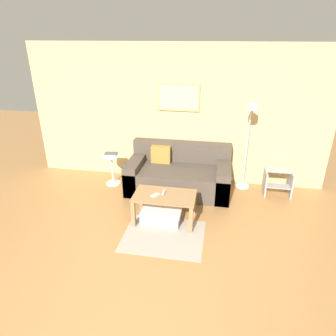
{
  "coord_description": "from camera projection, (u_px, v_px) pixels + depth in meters",
  "views": [
    {
      "loc": [
        0.85,
        -2.01,
        2.67
      ],
      "look_at": [
        0.12,
        1.97,
        0.85
      ],
      "focal_mm": 32.0,
      "sensor_mm": 36.0,
      "label": 1
    }
  ],
  "objects": [
    {
      "name": "side_table",
      "position": [
        112.0,
        167.0,
        5.69
      ],
      "size": [
        0.33,
        0.33,
        0.58
      ],
      "color": "white",
      "rests_on": "ground_plane"
    },
    {
      "name": "book_stack",
      "position": [
        111.0,
        154.0,
        5.6
      ],
      "size": [
        0.25,
        0.2,
        0.04
      ],
      "color": "silver",
      "rests_on": "side_table"
    },
    {
      "name": "wall_back",
      "position": [
        175.0,
        115.0,
        5.58
      ],
      "size": [
        5.6,
        0.09,
        2.55
      ],
      "color": "tan",
      "rests_on": "ground_plane"
    },
    {
      "name": "floor_lamp",
      "position": [
        249.0,
        137.0,
        5.18
      ],
      "size": [
        0.25,
        0.46,
        1.63
      ],
      "color": "white",
      "rests_on": "ground_plane"
    },
    {
      "name": "couch",
      "position": [
        179.0,
        175.0,
        5.51
      ],
      "size": [
        1.85,
        0.95,
        0.82
      ],
      "color": "#4C4238",
      "rests_on": "ground_plane"
    },
    {
      "name": "remote_control",
      "position": [
        164.0,
        192.0,
        4.57
      ],
      "size": [
        0.05,
        0.15,
        0.02
      ],
      "primitive_type": "cube",
      "rotation": [
        0.0,
        0.0,
        -0.04
      ],
      "color": "#99999E",
      "rests_on": "coffee_table"
    },
    {
      "name": "storage_bin",
      "position": [
        161.0,
        215.0,
        4.65
      ],
      "size": [
        0.61,
        0.46,
        0.19
      ],
      "color": "gray",
      "rests_on": "ground_plane"
    },
    {
      "name": "area_rug",
      "position": [
        164.0,
        236.0,
        4.32
      ],
      "size": [
        1.15,
        0.93,
        0.01
      ],
      "primitive_type": "cube",
      "color": "#A39989",
      "rests_on": "ground_plane"
    },
    {
      "name": "step_stool",
      "position": [
        278.0,
        182.0,
        5.37
      ],
      "size": [
        0.47,
        0.39,
        0.44
      ],
      "color": "#99999E",
      "rests_on": "ground_plane"
    },
    {
      "name": "ground_plane",
      "position": [
        121.0,
        322.0,
        3.04
      ],
      "size": [
        16.0,
        16.0,
        0.0
      ],
      "primitive_type": "plane",
      "color": "#A87542"
    },
    {
      "name": "cell_phone",
      "position": [
        155.0,
        195.0,
        4.5
      ],
      "size": [
        0.13,
        0.15,
        0.01
      ],
      "primitive_type": "cube",
      "rotation": [
        0.0,
        0.0,
        -0.57
      ],
      "color": "silver",
      "rests_on": "coffee_table"
    },
    {
      "name": "coffee_table",
      "position": [
        165.0,
        200.0,
        4.54
      ],
      "size": [
        0.94,
        0.54,
        0.45
      ],
      "color": "#997047",
      "rests_on": "ground_plane"
    }
  ]
}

